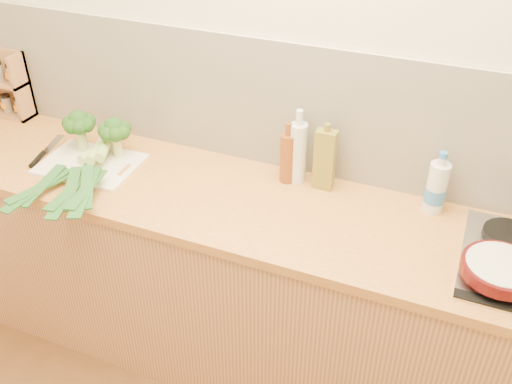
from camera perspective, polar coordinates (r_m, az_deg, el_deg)
room_shell at (r=2.28m, az=3.57°, el=8.27°), size 3.50×3.50×3.50m
counter at (r=2.47m, az=0.69°, el=-9.71°), size 3.20×0.62×0.90m
chopping_board at (r=2.52m, az=-16.24°, el=2.70°), size 0.42×0.32×0.01m
broccoli_left at (r=2.57m, az=-17.28°, el=6.56°), size 0.14×0.14×0.19m
broccoli_right at (r=2.48m, az=-13.95°, el=5.99°), size 0.14×0.14×0.18m
leek_front at (r=2.50m, az=-17.02°, el=3.12°), size 0.12×0.70×0.04m
leek_mid at (r=2.43m, az=-16.42°, el=2.78°), size 0.23×0.63×0.04m
leek_back at (r=2.42m, az=-15.37°, el=3.28°), size 0.31×0.64×0.04m
chefs_knife at (r=2.65m, az=-20.67°, el=3.44°), size 0.10×0.30×0.02m
skillet at (r=1.96m, az=23.36°, el=-7.06°), size 0.34×0.25×0.04m
spice_rack at (r=3.05m, az=-23.83°, el=9.64°), size 0.27×0.11×0.33m
oil_tin at (r=2.23m, az=6.89°, el=3.27°), size 0.08×0.05×0.28m
glass_bottle at (r=2.26m, az=4.21°, el=4.03°), size 0.07×0.07×0.31m
amber_bottle at (r=2.27m, az=3.20°, el=3.50°), size 0.06×0.06×0.26m
water_bottle at (r=2.20m, az=17.57°, el=0.31°), size 0.08×0.08×0.23m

